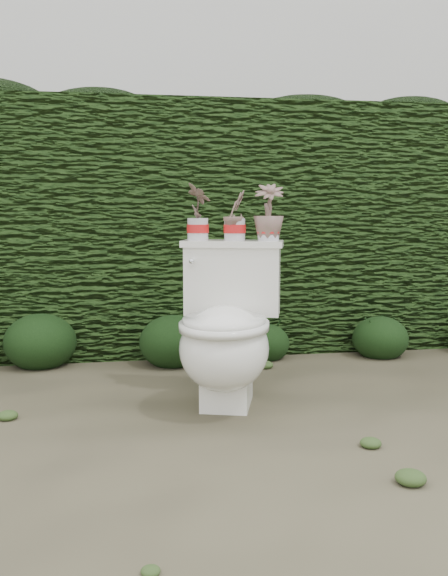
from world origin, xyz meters
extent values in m
plane|color=brown|center=(0.00, 0.00, 0.00)|extent=(60.00, 60.00, 0.00)
cube|color=#2B4A18|center=(0.00, 1.60, 0.80)|extent=(8.00, 1.00, 1.60)
cube|color=silver|center=(0.60, 6.00, 2.00)|extent=(8.00, 3.50, 4.00)
cube|color=white|center=(-0.11, 0.13, 0.10)|extent=(0.30, 0.35, 0.20)
ellipsoid|color=white|center=(-0.14, 0.03, 0.30)|extent=(0.54, 0.61, 0.39)
cube|color=white|center=(-0.05, 0.34, 0.57)|extent=(0.50, 0.30, 0.34)
cube|color=white|center=(-0.05, 0.34, 0.76)|extent=(0.53, 0.33, 0.03)
cylinder|color=silver|center=(-0.25, 0.30, 0.68)|extent=(0.03, 0.06, 0.02)
sphere|color=silver|center=(-0.26, 0.27, 0.68)|extent=(0.03, 0.03, 0.03)
imported|color=#277925|center=(-0.21, 0.39, 0.91)|extent=(0.14, 0.17, 0.27)
imported|color=#277925|center=(-0.04, 0.33, 0.89)|extent=(0.16, 0.17, 0.23)
imported|color=#277925|center=(0.12, 0.29, 0.91)|extent=(0.17, 0.17, 0.26)
ellipsoid|color=black|center=(-1.08, 1.08, 0.17)|extent=(0.43, 0.43, 0.34)
ellipsoid|color=black|center=(-0.29, 0.99, 0.16)|extent=(0.41, 0.41, 0.33)
ellipsoid|color=black|center=(0.29, 1.04, 0.12)|extent=(0.31, 0.31, 0.25)
ellipsoid|color=black|center=(1.03, 0.98, 0.14)|extent=(0.35, 0.35, 0.28)
camera|label=1|loc=(-0.62, -2.80, 0.94)|focal=40.00mm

